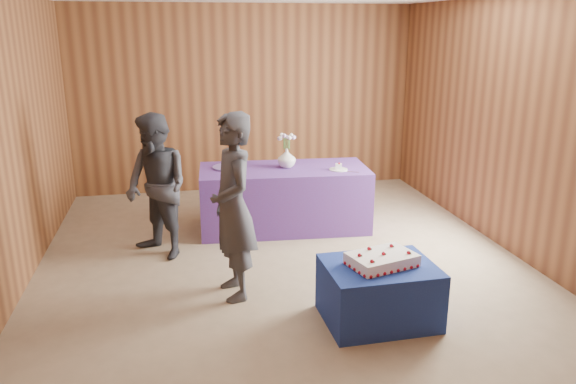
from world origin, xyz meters
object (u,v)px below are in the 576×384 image
object	(u,v)px
guest_left	(233,207)
cake_table	(379,293)
guest_right	(157,187)
serving_table	(284,198)
vase	(287,158)
sheet_cake	(382,259)

from	to	relation	value
guest_left	cake_table	bearing A→B (deg)	48.58
cake_table	guest_right	size ratio (longest dim) A/B	0.58
serving_table	vase	bearing A→B (deg)	43.87
vase	sheet_cake	bearing A→B (deg)	-82.69
serving_table	guest_left	xyz separation A→B (m)	(-0.79, -1.68, 0.47)
serving_table	sheet_cake	world-z (taller)	serving_table
guest_right	sheet_cake	bearing A→B (deg)	7.24
sheet_cake	guest_right	size ratio (longest dim) A/B	0.41
vase	guest_right	xyz separation A→B (m)	(-1.51, -0.64, -0.09)
serving_table	guest_left	world-z (taller)	guest_left
sheet_cake	vase	world-z (taller)	vase
cake_table	guest_right	distance (m)	2.59
sheet_cake	guest_left	xyz separation A→B (m)	(-1.14, 0.71, 0.30)
cake_table	vase	size ratio (longest dim) A/B	3.97
vase	guest_left	world-z (taller)	guest_left
cake_table	sheet_cake	bearing A→B (deg)	-5.94
cake_table	guest_right	world-z (taller)	guest_right
serving_table	sheet_cake	size ratio (longest dim) A/B	3.18
vase	serving_table	bearing A→B (deg)	-140.03
serving_table	sheet_cake	distance (m)	2.42
cake_table	guest_right	bearing A→B (deg)	134.10
serving_table	vase	xyz separation A→B (m)	(0.04, 0.03, 0.49)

